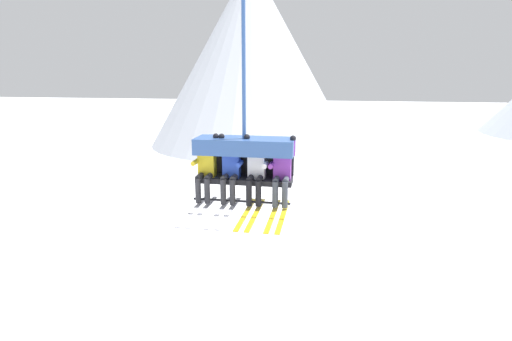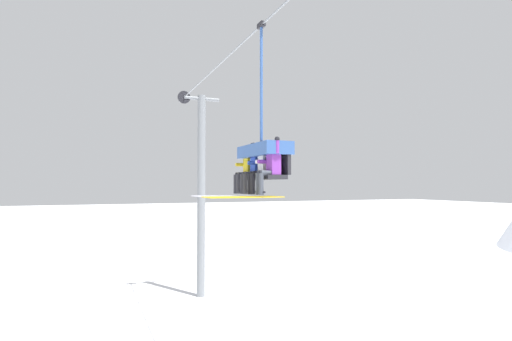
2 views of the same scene
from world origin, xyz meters
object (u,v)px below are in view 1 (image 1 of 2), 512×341
(skier_white, at_px, (256,170))
(skier_purple, at_px, (282,171))
(skier_blue, at_px, (230,169))
(skier_yellow, at_px, (206,168))
(chairlift_chair, at_px, (245,151))

(skier_white, distance_m, skier_purple, 0.49)
(skier_blue, bearing_deg, skier_white, 0.00)
(skier_yellow, bearing_deg, chairlift_chair, 16.36)
(skier_yellow, xyz_separation_m, skier_white, (0.97, 0.00, 0.00))
(chairlift_chair, relative_size, skier_yellow, 2.42)
(skier_blue, bearing_deg, chairlift_chair, 40.86)
(skier_yellow, height_order, skier_white, same)
(skier_yellow, bearing_deg, skier_white, 0.00)
(skier_yellow, distance_m, skier_white, 0.97)
(chairlift_chair, bearing_deg, skier_yellow, -163.64)
(chairlift_chair, bearing_deg, skier_blue, -139.14)
(chairlift_chair, height_order, skier_white, chairlift_chair)
(skier_white, height_order, skier_purple, same)
(chairlift_chair, relative_size, skier_white, 2.42)
(chairlift_chair, xyz_separation_m, skier_blue, (-0.25, -0.21, -0.32))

